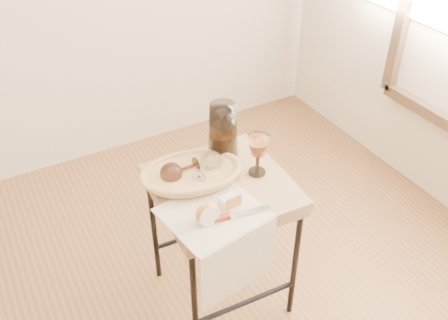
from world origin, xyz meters
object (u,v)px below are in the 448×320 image
side_table (222,242)px  table_knife (234,214)px  goblet_lying_a (182,169)px  bread_basket (191,175)px  tea_towel (213,213)px  wine_goblet (258,155)px  goblet_lying_b (206,168)px  pitcher (223,131)px  apple_half (207,213)px

side_table → table_knife: bearing=-105.8°
goblet_lying_a → bread_basket: bearing=150.6°
tea_towel → wine_goblet: size_ratio=1.90×
tea_towel → goblet_lying_b: bearing=60.8°
tea_towel → goblet_lying_a: goblet_lying_a is taller
goblet_lying_b → pitcher: pitcher is taller
bread_basket → goblet_lying_a: goblet_lying_a is taller
bread_basket → wine_goblet: bearing=-7.0°
pitcher → apple_half: (-0.24, -0.31, -0.07)m
goblet_lying_b → goblet_lying_a: bearing=119.2°
goblet_lying_a → pitcher: 0.23m
tea_towel → apple_half: bearing=-151.6°
goblet_lying_b → apple_half: size_ratio=1.64×
goblet_lying_a → pitcher: pitcher is taller
wine_goblet → apple_half: (-0.30, -0.15, -0.04)m
side_table → bread_basket: size_ratio=1.84×
tea_towel → bread_basket: size_ratio=0.95×
goblet_lying_a → wine_goblet: size_ratio=0.80×
side_table → bread_basket: 0.36m
wine_goblet → apple_half: size_ratio=2.02×
table_knife → goblet_lying_a: bearing=114.6°
bread_basket → side_table: bearing=-24.1°
bread_basket → apple_half: (-0.06, -0.23, 0.02)m
wine_goblet → table_knife: (-0.20, -0.18, -0.07)m
pitcher → table_knife: 0.38m
pitcher → table_knife: bearing=-125.5°
side_table → tea_towel: tea_towel is taller
side_table → apple_half: (-0.15, -0.17, 0.37)m
wine_goblet → table_knife: 0.28m
bread_basket → pitcher: 0.22m
goblet_lying_b → apple_half: 0.24m
goblet_lying_a → apple_half: 0.25m
pitcher → wine_goblet: size_ratio=1.61×
tea_towel → pitcher: size_ratio=1.18×
goblet_lying_a → table_knife: size_ratio=0.58×
table_knife → apple_half: bearing=175.2°
tea_towel → table_knife: bearing=-53.1°
goblet_lying_b → apple_half: goblet_lying_b is taller
tea_towel → side_table: bearing=42.4°
wine_goblet → bread_basket: bearing=161.8°
apple_half → bread_basket: bearing=74.1°
pitcher → table_knife: pitcher is taller
goblet_lying_a → pitcher: size_ratio=0.50×
goblet_lying_b → pitcher: 0.18m
goblet_lying_a → goblet_lying_b: goblet_lying_b is taller
side_table → bread_basket: bearing=144.7°
pitcher → apple_half: bearing=-139.7°
bread_basket → apple_half: size_ratio=4.04×
goblet_lying_a → table_knife: (0.07, -0.27, -0.04)m
tea_towel → wine_goblet: 0.30m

